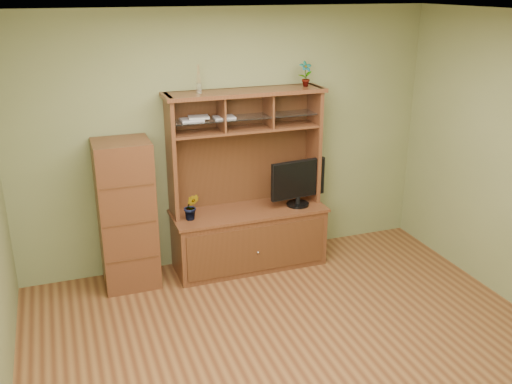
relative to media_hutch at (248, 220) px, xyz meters
name	(u,v)px	position (x,y,z in m)	size (l,w,h in m)	color
room	(307,205)	(-0.12, -1.73, 0.83)	(4.54, 4.04, 2.74)	#542D18
media_hutch	(248,220)	(0.00, 0.00, 0.00)	(1.66, 0.61, 1.90)	#412412
monitor	(298,182)	(0.54, -0.08, 0.39)	(0.64, 0.24, 0.50)	black
orchid_plant	(191,207)	(-0.63, -0.08, 0.27)	(0.15, 0.12, 0.28)	#2D6021
top_plant	(306,74)	(0.66, 0.08, 1.51)	(0.14, 0.09, 0.26)	#2F6C25
reed_diffuser	(199,82)	(-0.47, 0.08, 1.49)	(0.06, 0.06, 0.28)	silver
magazines	(204,118)	(-0.43, 0.08, 1.13)	(0.55, 0.18, 0.04)	silver
side_cabinet	(127,215)	(-1.27, 0.01, 0.23)	(0.54, 0.49, 1.51)	#412412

